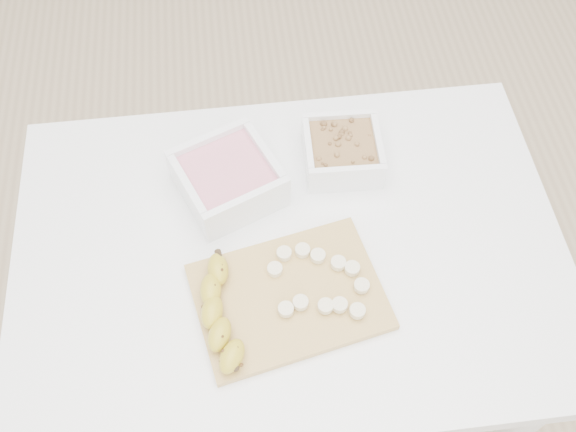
{
  "coord_description": "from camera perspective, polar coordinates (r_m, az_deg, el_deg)",
  "views": [
    {
      "loc": [
        -0.07,
        -0.56,
        1.76
      ],
      "look_at": [
        0.0,
        0.03,
        0.81
      ],
      "focal_mm": 40.0,
      "sensor_mm": 36.0,
      "label": 1
    }
  ],
  "objects": [
    {
      "name": "cutting_board",
      "position": [
        1.11,
        0.08,
        -7.17
      ],
      "size": [
        0.35,
        0.28,
        0.01
      ],
      "primitive_type": "cube",
      "rotation": [
        0.0,
        0.0,
        0.2
      ],
      "color": "tan",
      "rests_on": "table"
    },
    {
      "name": "bowl_yogurt",
      "position": [
        1.2,
        -5.36,
        3.38
      ],
      "size": [
        0.22,
        0.22,
        0.08
      ],
      "color": "white",
      "rests_on": "table"
    },
    {
      "name": "banana_slices",
      "position": [
        1.1,
        2.85,
        -5.81
      ],
      "size": [
        0.17,
        0.15,
        0.02
      ],
      "color": "beige",
      "rests_on": "cutting_board"
    },
    {
      "name": "bowl_granola",
      "position": [
        1.24,
        4.85,
        5.79
      ],
      "size": [
        0.15,
        0.15,
        0.07
      ],
      "color": "white",
      "rests_on": "table"
    },
    {
      "name": "banana",
      "position": [
        1.07,
        -5.99,
        -8.71
      ],
      "size": [
        0.08,
        0.21,
        0.04
      ],
      "primitive_type": null,
      "rotation": [
        0.0,
        0.0,
        -0.12
      ],
      "color": "gold",
      "rests_on": "cutting_board"
    },
    {
      "name": "ground",
      "position": [
        1.85,
        0.11,
        -14.28
      ],
      "size": [
        3.5,
        3.5,
        0.0
      ],
      "primitive_type": "plane",
      "color": "#C6AD89",
      "rests_on": "ground"
    },
    {
      "name": "table",
      "position": [
        1.25,
        0.16,
        -4.99
      ],
      "size": [
        1.0,
        0.7,
        0.75
      ],
      "color": "white",
      "rests_on": "ground"
    }
  ]
}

